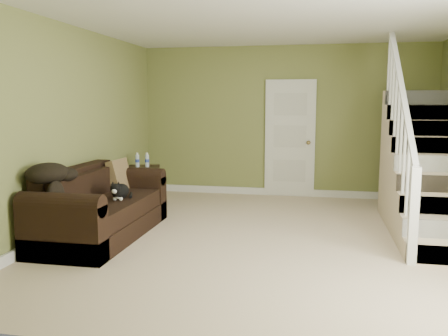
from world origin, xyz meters
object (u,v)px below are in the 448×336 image
at_px(side_table, 144,184).
at_px(banana, 88,209).
at_px(sofa, 99,210).
at_px(cat, 119,191).

bearing_deg(side_table, banana, -82.58).
distance_m(sofa, cat, 0.34).
xyz_separation_m(sofa, cat, (0.23, 0.09, 0.23)).
distance_m(sofa, side_table, 1.95).
distance_m(cat, banana, 0.69).
distance_m(side_table, banana, 2.57).
relative_size(cat, banana, 2.84).
xyz_separation_m(sofa, banana, (0.16, -0.60, 0.16)).
bearing_deg(side_table, sofa, -85.06).
bearing_deg(cat, banana, -101.39).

